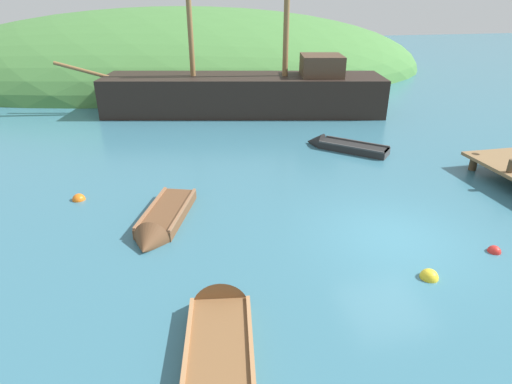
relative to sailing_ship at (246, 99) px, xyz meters
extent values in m
plane|color=teal|center=(1.45, -14.36, -0.79)|extent=(120.00, 120.00, 0.00)
cylinder|color=#4F3D27|center=(6.85, -10.39, -0.77)|extent=(0.28, 0.28, 1.24)
cylinder|color=#4F3D27|center=(6.75, -12.20, 0.08)|extent=(0.20, 0.20, 0.45)
ellipsoid|color=#477F3D|center=(-2.80, 15.34, -0.79)|extent=(43.23, 26.15, 10.58)
cube|color=black|center=(-0.14, 0.03, -0.16)|extent=(15.75, 6.58, 2.86)
cube|color=#997A51|center=(-0.14, 0.03, 1.22)|extent=(15.09, 6.18, 0.10)
cylinder|color=olive|center=(-8.83, 1.88, 1.57)|extent=(2.93, 0.81, 0.97)
cube|color=#4C3828|center=(4.07, -0.86, 1.82)|extent=(2.65, 2.82, 1.10)
cube|color=brown|center=(-3.83, -17.39, -0.70)|extent=(1.58, 2.55, 0.41)
cone|color=brown|center=(-3.61, -15.91, -0.70)|extent=(1.26, 0.78, 1.18)
cube|color=#AE7B4F|center=(-3.77, -16.98, -0.55)|extent=(1.16, 0.35, 0.05)
cube|color=#AE7B4F|center=(-3.89, -17.81, -0.55)|extent=(1.16, 0.35, 0.05)
cube|color=#AE7B4F|center=(-3.26, -17.48, -0.46)|extent=(0.43, 2.33, 0.07)
cube|color=#AE7B4F|center=(-4.41, -17.31, -0.46)|extent=(0.43, 2.33, 0.07)
cube|color=brown|center=(-4.67, -11.80, -0.70)|extent=(1.91, 2.96, 0.41)
cone|color=brown|center=(-5.23, -13.43, -0.70)|extent=(1.18, 0.98, 1.01)
cube|color=#8E6242|center=(-4.23, -10.54, -0.64)|extent=(0.95, 0.43, 0.29)
cube|color=#8E6242|center=(-4.82, -12.25, -0.56)|extent=(0.99, 0.49, 0.05)
cube|color=#8E6242|center=(-4.51, -11.34, -0.56)|extent=(0.99, 0.49, 0.05)
cube|color=#8E6242|center=(-5.13, -11.64, -0.47)|extent=(0.96, 2.58, 0.07)
cube|color=#8E6242|center=(-4.20, -11.96, -0.47)|extent=(0.96, 2.58, 0.07)
cube|color=black|center=(3.26, -7.46, -0.70)|extent=(2.76, 2.67, 0.41)
cone|color=black|center=(1.94, -6.23, -0.70)|extent=(1.13, 1.14, 0.90)
cube|color=#3B3B3B|center=(4.27, -8.42, -0.64)|extent=(0.67, 0.70, 0.28)
cube|color=#3B3B3B|center=(2.89, -7.12, -0.56)|extent=(0.73, 0.76, 0.05)
cube|color=#3B3B3B|center=(3.62, -7.81, -0.56)|extent=(0.73, 0.76, 0.05)
cube|color=#3B3B3B|center=(3.55, -7.15, -0.47)|extent=(2.12, 2.00, 0.07)
cube|color=#3B3B3B|center=(2.96, -7.78, -0.47)|extent=(2.12, 2.00, 0.07)
sphere|color=orange|center=(-7.49, -9.99, -0.79)|extent=(0.41, 0.41, 0.41)
sphere|color=red|center=(3.62, -15.50, -0.79)|extent=(0.34, 0.34, 0.34)
sphere|color=yellow|center=(1.32, -16.14, -0.79)|extent=(0.44, 0.44, 0.44)
camera|label=1|loc=(-4.37, -23.17, 5.26)|focal=29.26mm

